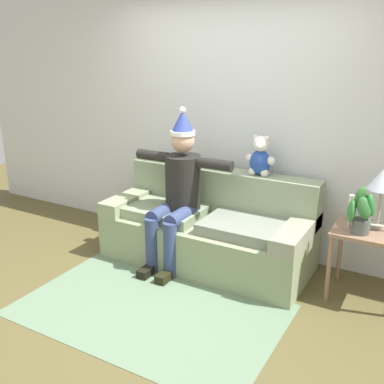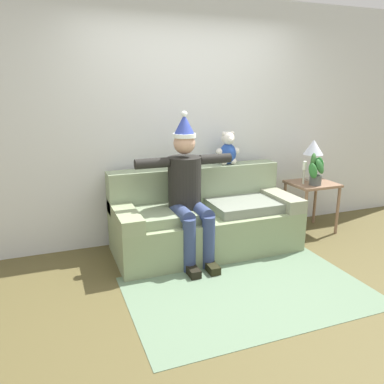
% 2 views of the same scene
% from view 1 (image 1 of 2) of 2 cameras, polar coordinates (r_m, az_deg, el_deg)
% --- Properties ---
extents(ground_plane, '(10.00, 10.00, 0.00)m').
position_cam_1_polar(ground_plane, '(3.78, -5.46, -14.71)').
color(ground_plane, brown).
extents(back_wall, '(7.00, 0.10, 2.70)m').
position_cam_1_polar(back_wall, '(4.58, 5.33, 9.33)').
color(back_wall, silver).
rests_on(back_wall, ground_plane).
extents(couch, '(1.98, 0.86, 0.87)m').
position_cam_1_polar(couch, '(4.42, 2.21, -4.63)').
color(couch, gray).
rests_on(couch, ground_plane).
extents(person_seated, '(1.02, 0.77, 1.51)m').
position_cam_1_polar(person_seated, '(4.25, -1.79, 0.55)').
color(person_seated, black).
rests_on(person_seated, ground_plane).
extents(teddy_bear, '(0.29, 0.17, 0.38)m').
position_cam_1_polar(teddy_bear, '(4.26, 8.62, 4.35)').
color(teddy_bear, '#2548A1').
rests_on(teddy_bear, couch).
extents(side_table, '(0.53, 0.48, 0.61)m').
position_cam_1_polar(side_table, '(3.98, 21.23, -5.80)').
color(side_table, '#8B6850').
rests_on(side_table, ground_plane).
extents(table_lamp, '(0.24, 0.24, 0.51)m').
position_cam_1_polar(table_lamp, '(3.91, 23.01, 1.23)').
color(table_lamp, '#B2AA99').
rests_on(table_lamp, side_table).
extents(potted_plant, '(0.24, 0.26, 0.39)m').
position_cam_1_polar(potted_plant, '(3.79, 20.73, -2.32)').
color(potted_plant, '#525955').
rests_on(potted_plant, side_table).
extents(candle_tall, '(0.04, 0.04, 0.28)m').
position_cam_1_polar(candle_tall, '(3.88, 19.48, -1.75)').
color(candle_tall, beige).
rests_on(candle_tall, side_table).
extents(area_rug, '(2.10, 1.33, 0.01)m').
position_cam_1_polar(area_rug, '(3.79, -5.35, -14.58)').
color(area_rug, slate).
rests_on(area_rug, ground_plane).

